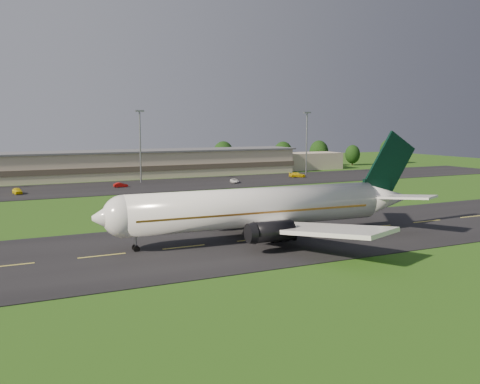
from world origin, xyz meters
name	(u,v)px	position (x,y,z in m)	size (l,w,h in m)	color
ground	(256,240)	(0.00, 0.00, 0.00)	(360.00, 360.00, 0.00)	#294E13
taxiway	(256,240)	(0.00, 0.00, 0.05)	(220.00, 30.00, 0.10)	black
apron	(131,187)	(0.00, 72.00, 0.05)	(260.00, 30.00, 0.10)	black
airliner	(262,208)	(0.91, -0.04, 4.66)	(51.29, 42.14, 15.57)	white
terminal	(131,165)	(6.40, 96.18, 3.99)	(145.00, 16.00, 8.40)	#BCAE8F
light_mast_centre	(140,138)	(5.00, 80.00, 12.74)	(2.40, 1.20, 20.35)	gray
light_mast_east	(307,136)	(60.00, 80.00, 12.74)	(2.40, 1.20, 20.35)	gray
tree_line	(202,156)	(34.03, 106.02, 5.26)	(200.10, 9.34, 10.39)	black
service_vehicle_a	(17,191)	(-27.99, 68.73, 0.84)	(1.75, 4.35, 1.48)	yellow
service_vehicle_b	(121,185)	(-2.84, 71.33, 0.71)	(1.28, 3.68, 1.21)	maroon
service_vehicle_c	(234,181)	(28.46, 67.89, 0.68)	(1.93, 4.19, 1.16)	white
service_vehicle_d	(297,175)	(52.45, 73.30, 0.85)	(2.11, 5.19, 1.51)	#DCBB0C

